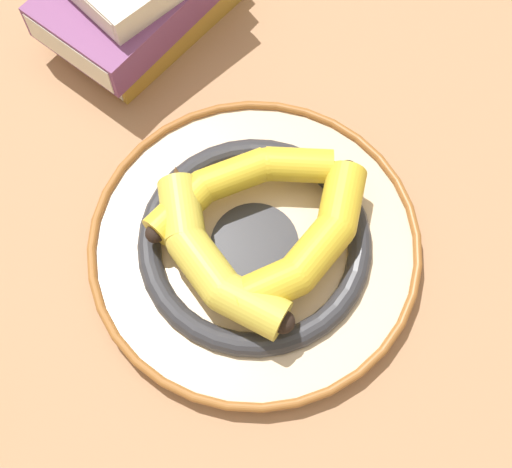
% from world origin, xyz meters
% --- Properties ---
extents(ground_plane, '(2.80, 2.80, 0.00)m').
position_xyz_m(ground_plane, '(0.00, 0.00, 0.00)').
color(ground_plane, '#A87A56').
extents(decorative_bowl, '(0.32, 0.32, 0.03)m').
position_xyz_m(decorative_bowl, '(-0.00, 0.04, 0.01)').
color(decorative_bowl, beige).
rests_on(decorative_bowl, ground_plane).
extents(banana_a, '(0.09, 0.20, 0.04)m').
position_xyz_m(banana_a, '(0.05, 0.03, 0.05)').
color(banana_a, gold).
rests_on(banana_a, decorative_bowl).
extents(banana_b, '(0.20, 0.07, 0.04)m').
position_xyz_m(banana_b, '(-0.02, 0.09, 0.05)').
color(banana_b, gold).
rests_on(banana_b, decorative_bowl).
extents(banana_c, '(0.19, 0.11, 0.03)m').
position_xyz_m(banana_c, '(-0.03, -0.01, 0.05)').
color(banana_c, gold).
rests_on(banana_c, decorative_bowl).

